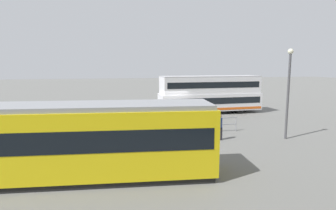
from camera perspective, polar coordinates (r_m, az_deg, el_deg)
ground_plane at (r=27.22m, az=1.46°, el=-2.37°), size 160.00×160.00×0.00m
double_decker_bus at (r=29.30m, az=8.55°, el=2.17°), size 10.68×3.07×3.86m
tram_yellow at (r=12.94m, az=-18.91°, el=-6.83°), size 12.57×3.66×3.32m
pedestrian_near_railing at (r=23.30m, az=-10.27°, el=-1.96°), size 0.41×0.41×1.63m
pedestrian_crossing at (r=18.94m, az=10.51°, el=-4.08°), size 0.44×0.44×1.74m
pedestrian_railing at (r=20.12m, az=1.40°, el=-3.96°), size 9.66×0.42×1.08m
info_sign at (r=19.66m, az=-9.66°, el=-1.18°), size 1.26×0.12×2.58m
street_lamp at (r=20.22m, az=23.33°, el=3.53°), size 0.36×0.36×6.03m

